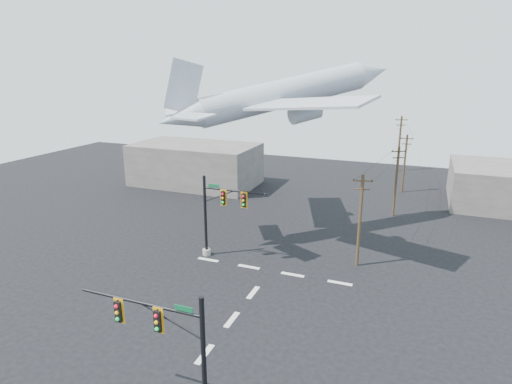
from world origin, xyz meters
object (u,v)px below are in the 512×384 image
at_px(utility_pole_d, 399,143).
at_px(airliner, 284,94).
at_px(utility_pole_a, 360,219).
at_px(utility_pole_c, 405,162).
at_px(signal_mast_far, 217,216).
at_px(signal_mast_near, 176,352).
at_px(utility_pole_b, 396,180).

height_order(utility_pole_d, airliner, airliner).
xyz_separation_m(utility_pole_a, utility_pole_c, (2.34, 25.86, -0.10)).
bearing_deg(utility_pole_a, utility_pole_c, 71.05).
height_order(signal_mast_far, utility_pole_d, utility_pole_d).
relative_size(utility_pole_a, utility_pole_c, 1.02).
xyz_separation_m(signal_mast_far, utility_pole_c, (14.52, 28.74, 0.21)).
distance_m(signal_mast_far, utility_pole_c, 32.20).
xyz_separation_m(signal_mast_far, airliner, (3.70, 7.37, 10.34)).
distance_m(signal_mast_near, signal_mast_far, 18.82).
xyz_separation_m(signal_mast_near, utility_pole_c, (7.99, 46.39, 0.45)).
xyz_separation_m(signal_mast_far, utility_pole_a, (12.19, 2.88, 0.31)).
relative_size(signal_mast_near, utility_pole_c, 0.88).
xyz_separation_m(utility_pole_b, utility_pole_d, (-1.17, 24.15, 0.49)).
xyz_separation_m(utility_pole_a, airliner, (-8.48, 4.49, 10.03)).
distance_m(utility_pole_b, utility_pole_c, 10.90).
xyz_separation_m(signal_mast_near, utility_pole_a, (5.65, 20.53, 0.55)).
xyz_separation_m(utility_pole_c, utility_pole_d, (-1.56, 13.26, 0.58)).
xyz_separation_m(signal_mast_far, utility_pole_d, (12.96, 41.99, 0.79)).
distance_m(signal_mast_near, utility_pole_b, 36.30).
relative_size(utility_pole_c, airliner, 0.39).
height_order(utility_pole_c, airliner, airliner).
distance_m(utility_pole_d, airliner, 37.10).
height_order(signal_mast_near, signal_mast_far, signal_mast_far).
relative_size(utility_pole_a, utility_pole_b, 1.00).
xyz_separation_m(signal_mast_near, airliner, (-2.83, 25.02, 10.58)).
height_order(signal_mast_far, utility_pole_c, utility_pole_c).
relative_size(signal_mast_far, airliner, 0.37).
xyz_separation_m(utility_pole_a, utility_pole_b, (1.95, 14.96, -0.01)).
bearing_deg(signal_mast_far, utility_pole_a, 13.28).
relative_size(utility_pole_d, airliner, 0.44).
distance_m(signal_mast_far, utility_pole_a, 12.52).
bearing_deg(utility_pole_a, signal_mast_near, -119.18).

